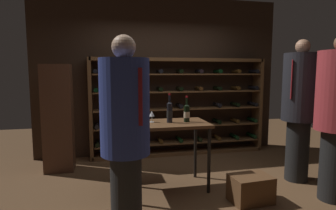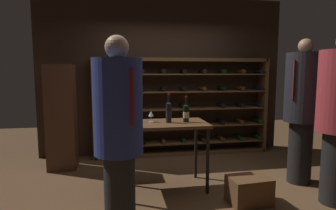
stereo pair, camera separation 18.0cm
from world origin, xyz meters
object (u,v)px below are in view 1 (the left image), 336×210
Objects in this scene: wine_crate at (251,189)px; display_cabinet at (58,118)px; wine_glass_stemmed_center at (152,114)px; wine_rack at (180,107)px; tasting_table at (159,130)px; person_bystander_dark_jacket at (300,104)px; wine_bottle_green_slim at (170,112)px; wine_glass_stemmed_right at (135,115)px; person_host_in_suit at (125,129)px; wine_bottle_gold_foil at (187,113)px; wine_bottle_black_capsule at (134,118)px.

display_cabinet is at bearing 145.14° from wine_crate.
wine_glass_stemmed_center is at bearing -36.25° from display_cabinet.
wine_rack is at bearing 61.61° from wine_glass_stemmed_center.
person_bystander_dark_jacket is (2.01, -0.14, 0.31)m from tasting_table.
wine_bottle_green_slim is 0.47m from wine_glass_stemmed_right.
person_bystander_dark_jacket is at bearing -5.78° from wine_glass_stemmed_center.
wine_crate is 3.76× the size of wine_glass_stemmed_right.
wine_bottle_green_slim is (-1.86, 0.14, -0.08)m from person_bystander_dark_jacket.
person_host_in_suit reaches higher than wine_glass_stemmed_right.
person_host_in_suit is 5.43× the size of wine_bottle_gold_foil.
wine_bottle_black_capsule is at bearing 107.53° from person_host_in_suit.
wine_glass_stemmed_right is at bearing 170.23° from wine_bottle_gold_foil.
wine_bottle_gold_foil is at bearing -101.89° from wine_rack.
wine_bottle_green_slim is (-0.56, -1.52, 0.14)m from wine_rack.
wine_rack is at bearing 59.37° from wine_bottle_black_capsule.
person_host_in_suit is at bearing -115.36° from wine_rack.
wine_glass_stemmed_right is (-1.30, 0.75, 0.83)m from wine_crate.
wine_bottle_green_slim is 3.02× the size of wine_glass_stemmed_right.
wine_glass_stemmed_center is (-0.46, 0.07, -0.02)m from wine_bottle_gold_foil.
wine_glass_stemmed_center is at bearing -118.39° from wine_rack.
wine_bottle_black_capsule is (-1.06, -1.78, 0.12)m from wine_rack.
wine_rack is 2.12m from person_bystander_dark_jacket.
wine_bottle_gold_foil is at bearing -9.77° from wine_glass_stemmed_right.
display_cabinet is (-1.41, 1.05, 0.04)m from tasting_table.
wine_bottle_gold_foil reaches higher than wine_glass_stemmed_center.
wine_bottle_black_capsule is (0.16, 0.77, -0.02)m from person_host_in_suit.
person_host_in_suit reaches higher than display_cabinet.
display_cabinet is at bearing 140.05° from wine_glass_stemmed_right.
wine_glass_stemmed_center reaches higher than wine_crate.
wine_crate is 1.24× the size of wine_bottle_green_slim.
wine_glass_stemmed_right is at bearing 168.35° from wine_glass_stemmed_center.
person_bystander_dark_jacket is at bearing -6.34° from wine_glass_stemmed_right.
wine_crate is at bearing -82.04° from wine_rack.
wine_crate is 1.72m from wine_glass_stemmed_right.
wine_rack is 2.17m from display_cabinet.
wine_glass_stemmed_right is at bearing 150.05° from wine_crate.
wine_bottle_green_slim is 0.24m from wine_glass_stemmed_center.
wine_bottle_black_capsule is (-0.50, -0.26, -0.02)m from wine_bottle_green_slim.
display_cabinet is (-2.42, 1.68, 0.68)m from wine_crate.
person_bystander_dark_jacket is 3.63m from display_cabinet.
wine_glass_stemmed_right reaches higher than tasting_table.
display_cabinet is at bearing 142.35° from person_host_in_suit.
tasting_table is 0.49m from wine_bottle_black_capsule.
display_cabinet reaches higher than wine_bottle_green_slim.
person_bystander_dark_jacket reaches higher than wine_crate.
wine_bottle_black_capsule is at bearing -51.08° from display_cabinet.
wine_glass_stemmed_center is (0.22, -0.05, 0.02)m from wine_glass_stemmed_right.
wine_glass_stemmed_center is (0.27, 0.34, -0.02)m from wine_bottle_black_capsule.
wine_rack reaches higher than wine_crate.
wine_bottle_green_slim is at bearing 27.49° from wine_bottle_black_capsule.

